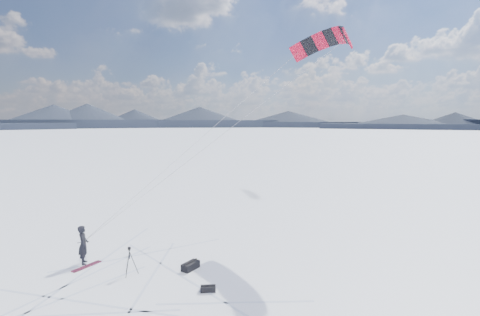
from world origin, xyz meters
name	(u,v)px	position (x,y,z in m)	size (l,w,h in m)	color
ground	(110,285)	(0.00, 0.00, 0.00)	(1800.00, 1800.00, 0.00)	white
horizon_hills	(107,196)	(0.00, 0.00, 3.92)	(704.00, 704.00, 9.30)	black
snow_tracks	(97,295)	(-0.56, -0.72, 0.00)	(17.62, 14.39, 0.01)	#ACB7D4
snowkiter	(84,263)	(-1.07, 2.94, 0.00)	(0.71, 0.46, 1.94)	black
snowboard	(87,266)	(-0.96, 2.48, 0.02)	(1.50, 0.28, 0.04)	maroon
tripod	(130,257)	(0.90, 0.74, 0.85)	(0.62, 0.67, 1.32)	black
gear_bag_a	(191,266)	(3.62, 0.18, 0.18)	(1.00, 0.86, 0.41)	black
gear_bag_b	(208,289)	(3.73, -2.21, 0.13)	(0.69, 0.49, 0.29)	black
power_kite	(324,43)	(13.70, 3.77, 12.11)	(16.01, 5.54, 11.93)	red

